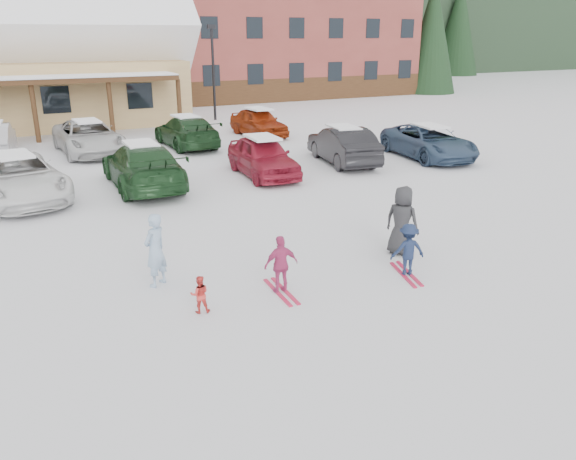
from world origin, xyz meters
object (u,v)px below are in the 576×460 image
child_magenta (281,265)px  parked_car_5 (343,145)px  parked_car_4 (263,157)px  adult_skier (155,250)px  bystander_dark (402,221)px  parked_car_6 (429,142)px  parked_car_12 (259,122)px  parked_car_3 (143,166)px  toddler_red (200,294)px  parked_car_2 (17,177)px  parked_car_10 (88,137)px  child_navy (408,250)px  parked_car_11 (186,132)px  lamp_post (213,67)px

child_magenta → parked_car_5: parked_car_5 is taller
child_magenta → parked_car_4: (3.80, 9.43, 0.11)m
child_magenta → adult_skier: bearing=-31.4°
bystander_dark → parked_car_6: size_ratio=0.34×
parked_car_12 → child_magenta: bearing=-116.4°
adult_skier → parked_car_12: 18.58m
parked_car_3 → toddler_red: bearing=83.9°
parked_car_4 → parked_car_2: bearing=179.9°
parked_car_10 → parked_car_6: bearing=-33.7°
parked_car_2 → parked_car_5: parked_car_5 is taller
bystander_dark → parked_car_6: bystander_dark is taller
parked_car_4 → parked_car_12: bearing=70.9°
parked_car_2 → parked_car_10: size_ratio=1.02×
toddler_red → parked_car_5: (9.43, 10.07, 0.37)m
child_magenta → parked_car_6: parked_car_6 is taller
parked_car_10 → adult_skier: bearing=-96.5°
toddler_red → parked_car_4: 11.05m
parked_car_2 → parked_car_10: 7.43m
parked_car_6 → parked_car_5: bearing=176.1°
adult_skier → child_navy: (5.09, -1.93, -0.20)m
parked_car_6 → parked_car_10: (-12.94, 7.49, 0.04)m
adult_skier → parked_car_6: 15.74m
bystander_dark → parked_car_2: 12.34m
parked_car_11 → parked_car_4: bearing=95.4°
parked_car_4 → parked_car_12: (3.38, 8.10, -0.02)m
parked_car_6 → adult_skier: bearing=-143.6°
child_navy → child_magenta: child_magenta is taller
parked_car_6 → parked_car_12: size_ratio=1.20×
lamp_post → adult_skier: size_ratio=3.51×
parked_car_3 → child_navy: bearing=109.7°
parked_car_5 → toddler_red: bearing=56.4°
parked_car_10 → parked_car_3: bearing=-86.9°
parked_car_6 → child_navy: bearing=-124.7°
child_navy → parked_car_10: bearing=-60.6°
child_magenta → bystander_dark: 3.61m
lamp_post → parked_car_11: bearing=-118.1°
toddler_red → parked_car_10: parked_car_10 is taller
parked_car_3 → parked_car_5: parked_car_3 is taller
child_navy → parked_car_4: 9.91m
bystander_dark → parked_car_12: bearing=-41.6°
bystander_dark → parked_car_11: (-0.60, 15.66, -0.12)m
lamp_post → parked_car_4: bearing=-102.7°
parked_car_10 → parked_car_12: size_ratio=1.26×
parked_car_12 → parked_car_3: bearing=-139.1°
lamp_post → parked_car_12: 7.07m
parked_car_2 → parked_car_6: size_ratio=1.07×
toddler_red → parked_car_6: bearing=-131.1°
lamp_post → parked_car_12: (0.06, -6.62, -2.48)m
parked_car_11 → toddler_red: bearing=72.2°
toddler_red → child_magenta: 1.80m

